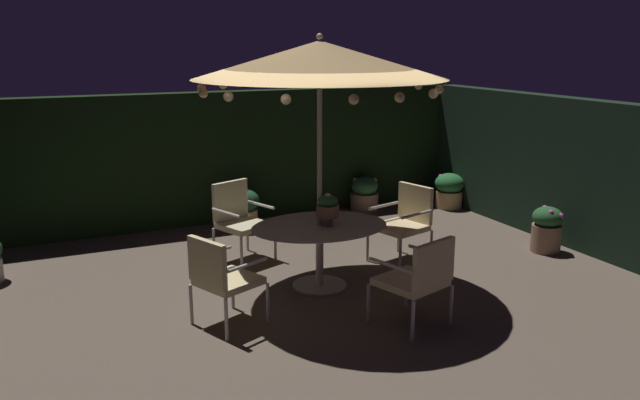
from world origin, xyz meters
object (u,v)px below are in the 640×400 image
at_px(patio_chair_north, 239,216).
at_px(patio_chair_northeast, 221,275).
at_px(patio_chair_east, 419,276).
at_px(potted_plant_back_left, 242,208).
at_px(potted_plant_back_center, 547,228).
at_px(patio_chair_southeast, 406,218).
at_px(patio_umbrella, 320,60).
at_px(potted_plant_right_far, 364,194).
at_px(patio_dining_table, 320,238).
at_px(potted_plant_left_near, 449,190).
at_px(centerpiece_planter, 328,208).

bearing_deg(patio_chair_north, patio_chair_northeast, -112.34).
relative_size(patio_chair_east, potted_plant_back_left, 1.49).
bearing_deg(patio_chair_north, potted_plant_back_center, -20.62).
height_order(patio_chair_north, patio_chair_southeast, patio_chair_north).
relative_size(patio_umbrella, potted_plant_back_center, 4.58).
bearing_deg(potted_plant_right_far, patio_chair_north, -150.68).
relative_size(patio_chair_north, patio_chair_southeast, 1.03).
bearing_deg(patio_chair_southeast, patio_chair_northeast, -160.51).
xyz_separation_m(patio_chair_north, potted_plant_back_left, (0.46, 1.29, -0.25)).
bearing_deg(potted_plant_back_center, patio_umbrella, 178.25).
xyz_separation_m(patio_chair_north, potted_plant_back_center, (3.87, -1.46, -0.25)).
bearing_deg(patio_dining_table, potted_plant_left_near, 34.19).
distance_m(patio_chair_southeast, potted_plant_back_center, 2.01).
distance_m(patio_chair_north, patio_chair_southeast, 2.17).
xyz_separation_m(patio_chair_east, potted_plant_left_near, (3.09, 3.79, -0.23)).
bearing_deg(potted_plant_back_center, patio_chair_southeast, 165.54).
bearing_deg(patio_chair_southeast, patio_chair_east, -118.36).
height_order(patio_dining_table, potted_plant_right_far, patio_dining_table).
distance_m(potted_plant_back_center, potted_plant_right_far, 3.20).
xyz_separation_m(patio_chair_east, potted_plant_right_far, (1.70, 4.25, -0.26)).
bearing_deg(patio_umbrella, potted_plant_right_far, 53.22).
bearing_deg(patio_chair_northeast, potted_plant_right_far, 44.69).
bearing_deg(patio_umbrella, centerpiece_planter, -54.32).
height_order(centerpiece_planter, patio_chair_east, centerpiece_planter).
bearing_deg(centerpiece_planter, patio_dining_table, 125.66).
relative_size(patio_dining_table, potted_plant_back_left, 2.55).
xyz_separation_m(patio_dining_table, potted_plant_back_center, (3.34, -0.10, -0.28)).
bearing_deg(centerpiece_planter, patio_chair_north, 112.62).
bearing_deg(patio_chair_northeast, patio_umbrella, 23.24).
xyz_separation_m(patio_umbrella, potted_plant_back_center, (3.34, -0.10, -2.26)).
relative_size(patio_chair_north, potted_plant_left_near, 1.69).
relative_size(patio_umbrella, potted_plant_back_left, 4.57).
height_order(patio_dining_table, centerpiece_planter, centerpiece_planter).
bearing_deg(potted_plant_back_center, patio_dining_table, 178.25).
relative_size(potted_plant_back_center, potted_plant_left_near, 1.05).
distance_m(patio_chair_east, potted_plant_left_near, 4.90).
height_order(patio_chair_southeast, potted_plant_right_far, patio_chair_southeast).
bearing_deg(potted_plant_back_center, potted_plant_back_left, 141.17).
bearing_deg(patio_chair_southeast, patio_chair_north, 153.71).
bearing_deg(potted_plant_back_center, potted_plant_right_far, 112.01).
distance_m(patio_chair_east, potted_plant_back_left, 4.07).
distance_m(patio_umbrella, patio_chair_east, 2.51).
relative_size(patio_chair_northeast, potted_plant_left_near, 1.58).
bearing_deg(patio_chair_east, centerpiece_planter, 106.36).
relative_size(patio_chair_southeast, potted_plant_left_near, 1.64).
bearing_deg(potted_plant_left_near, potted_plant_back_left, 176.12).
distance_m(patio_dining_table, centerpiece_planter, 0.38).
bearing_deg(potted_plant_left_near, potted_plant_back_center, -94.59).
xyz_separation_m(patio_umbrella, potted_plant_back_left, (-0.08, 2.65, -2.26)).
bearing_deg(patio_dining_table, centerpiece_planter, -54.34).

